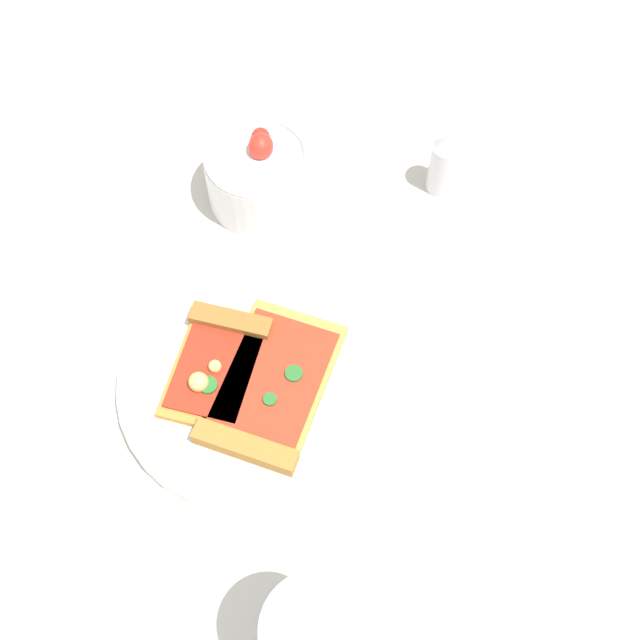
# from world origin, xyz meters

# --- Properties ---
(ground_plane) EXTENTS (2.40, 2.40, 0.00)m
(ground_plane) POSITION_xyz_m (0.00, 0.00, 0.00)
(ground_plane) COLOR beige
(ground_plane) RESTS_ON ground
(plate) EXTENTS (0.25, 0.25, 0.01)m
(plate) POSITION_xyz_m (0.01, 0.00, 0.01)
(plate) COLOR white
(plate) RESTS_ON ground_plane
(pizza_slice_near) EXTENTS (0.08, 0.12, 0.03)m
(pizza_slice_near) POSITION_xyz_m (-0.02, 0.01, 0.02)
(pizza_slice_near) COLOR gold
(pizza_slice_near) RESTS_ON plate
(pizza_slice_far) EXTENTS (0.11, 0.16, 0.02)m
(pizza_slice_far) POSITION_xyz_m (0.03, -0.01, 0.02)
(pizza_slice_far) COLOR gold
(pizza_slice_far) RESTS_ON plate
(salad_bowl) EXTENTS (0.11, 0.11, 0.09)m
(salad_bowl) POSITION_xyz_m (-0.04, 0.22, 0.04)
(salad_bowl) COLOR white
(salad_bowl) RESTS_ON ground_plane
(pepper_shaker) EXTENTS (0.03, 0.03, 0.08)m
(pepper_shaker) POSITION_xyz_m (0.14, 0.27, 0.04)
(pepper_shaker) COLOR silver
(pepper_shaker) RESTS_ON ground_plane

